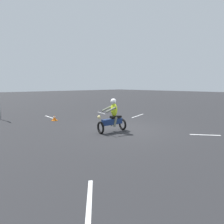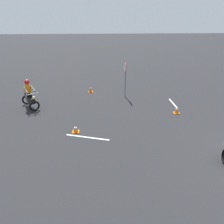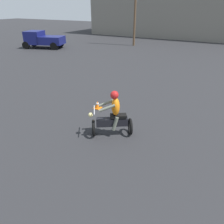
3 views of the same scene
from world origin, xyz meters
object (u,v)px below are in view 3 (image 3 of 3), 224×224
at_px(pickup_truck, 43,39).
at_px(traffic_cone_near_right, 97,105).
at_px(motorcycle_rider_background, 113,116).
at_px(utility_pole_far, 135,3).

relative_size(pickup_truck, traffic_cone_near_right, 13.43).
bearing_deg(motorcycle_rider_background, traffic_cone_near_right, 12.66).
bearing_deg(utility_pole_far, traffic_cone_near_right, -71.14).
bearing_deg(traffic_cone_near_right, pickup_truck, 143.03).
bearing_deg(traffic_cone_near_right, utility_pole_far, 108.86).
bearing_deg(pickup_truck, utility_pole_far, -70.25).
xyz_separation_m(motorcycle_rider_background, utility_pole_far, (-7.26, 17.93, 3.64)).
bearing_deg(utility_pole_far, motorcycle_rider_background, -67.95).
relative_size(pickup_truck, utility_pole_far, 0.52).
height_order(traffic_cone_near_right, utility_pole_far, utility_pole_far).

